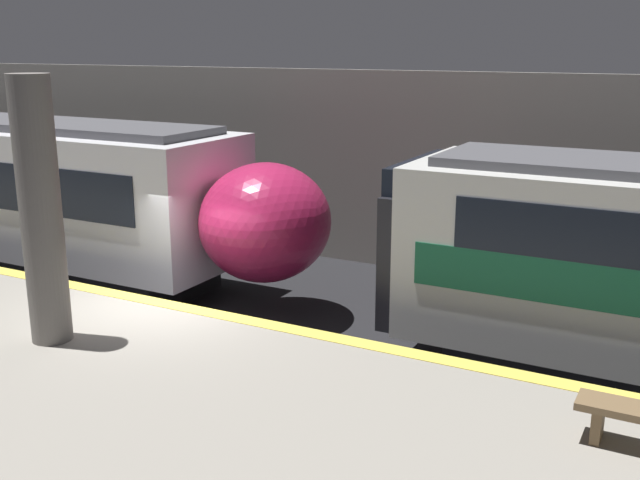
# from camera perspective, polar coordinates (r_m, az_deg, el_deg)

# --- Properties ---
(ground_plane) EXTENTS (120.00, 120.00, 0.00)m
(ground_plane) POSITION_cam_1_polar(r_m,az_deg,el_deg) (12.68, -11.47, -9.16)
(ground_plane) COLOR black
(platform) EXTENTS (40.00, 5.16, 1.10)m
(platform) POSITION_cam_1_polar(r_m,az_deg,el_deg) (10.80, -20.45, -11.04)
(platform) COLOR gray
(platform) RESTS_ON ground
(station_rear_barrier) EXTENTS (50.00, 0.15, 4.51)m
(station_rear_barrier) POSITION_cam_1_polar(r_m,az_deg,el_deg) (17.65, 2.41, 5.53)
(station_rear_barrier) COLOR #9E998E
(station_rear_barrier) RESTS_ON ground
(support_pillar_near) EXTENTS (0.55, 0.55, 3.62)m
(support_pillar_near) POSITION_cam_1_polar(r_m,az_deg,el_deg) (10.63, -20.51, 2.00)
(support_pillar_near) COLOR slate
(support_pillar_near) RESTS_ON platform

